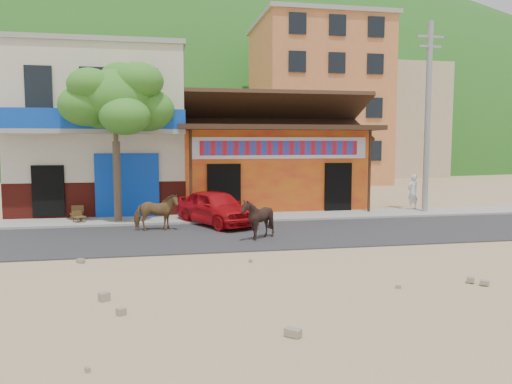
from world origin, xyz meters
The scene contains 17 objects.
ground centered at (0.00, 0.00, 0.00)m, with size 120.00×120.00×0.00m, color #9E825B.
road centered at (0.00, 2.50, 0.02)m, with size 60.00×5.00×0.04m, color #28282B.
sidewalk centered at (0.00, 6.00, 0.06)m, with size 60.00×2.00×0.12m, color gray.
dance_club centered at (2.00, 10.00, 1.80)m, with size 8.00×6.00×3.60m, color orange.
cafe_building centered at (-5.50, 10.00, 3.50)m, with size 7.00×6.00×7.00m, color beige.
apartment_front centered at (9.00, 24.00, 6.00)m, with size 9.00×9.00×12.00m, color #CC723F.
apartment_rear centered at (18.00, 30.00, 5.00)m, with size 8.00×8.00×10.00m, color tan.
hillside centered at (0.00, 70.00, 12.00)m, with size 100.00×40.00×24.00m, color #194C14.
tree centered at (-4.60, 5.80, 3.12)m, with size 3.00×3.00×6.00m, color #2D721E, non-canonical shape.
utility_pole centered at (8.20, 6.00, 4.12)m, with size 0.24×0.24×8.00m, color gray.
cow_tan centered at (-3.16, 3.83, 0.67)m, with size 0.68×1.50×1.27m, color brown.
cow_dark centered at (-0.01, 1.63, 0.69)m, with size 1.05×1.18×1.30m, color black.
red_car centered at (-1.00, 4.65, 0.69)m, with size 1.54×3.82×1.30m, color #B60D13.
scooter centered at (-1.50, 6.43, 0.56)m, with size 0.58×1.67×0.88m, color black.
pedestrian centered at (8.00, 6.70, 0.90)m, with size 0.57×0.37×1.56m, color silver.
cafe_chair_left centered at (-6.19, 6.47, 0.61)m, with size 0.46×0.46×0.98m, color #4E321A, non-canonical shape.
cafe_chair_right centered at (-6.00, 5.72, 0.51)m, with size 0.37×0.37×0.79m, color #452F17, non-canonical shape.
Camera 1 is at (-3.00, -13.59, 3.08)m, focal length 35.00 mm.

